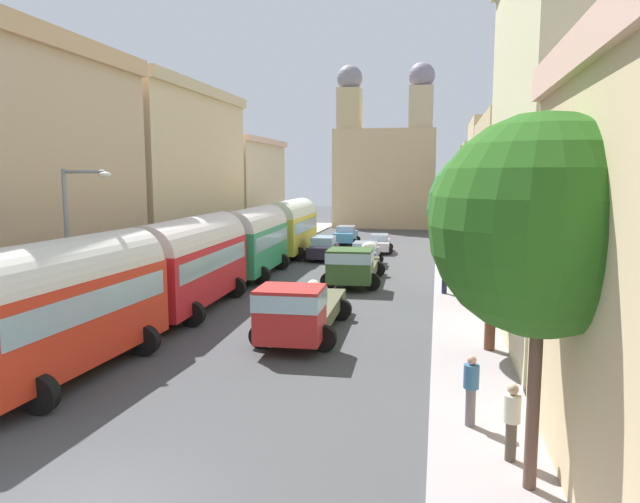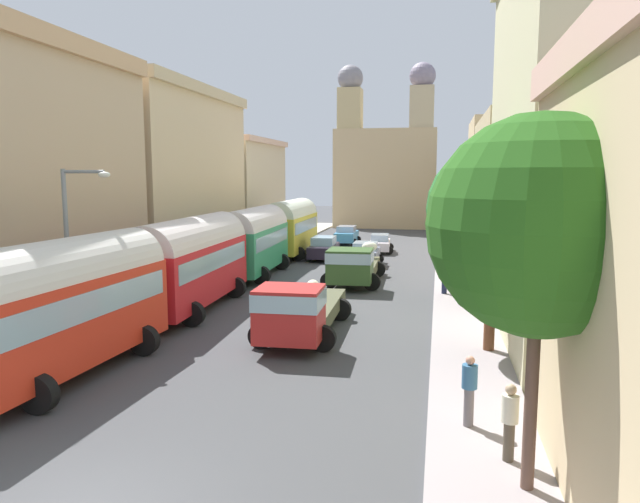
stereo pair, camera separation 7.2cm
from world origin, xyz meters
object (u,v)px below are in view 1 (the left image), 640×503
(parked_bus_3, at_px, (291,225))
(streetlamp_near, at_px, (74,240))
(car_3, at_px, (346,235))
(pedestrian_3, at_px, (462,261))
(parked_bus_2, at_px, (253,238))
(parked_bus_0, at_px, (64,301))
(pedestrian_1, at_px, (471,388))
(parked_bus_1, at_px, (191,259))
(pedestrian_0, at_px, (445,275))
(car_2, at_px, (323,248))
(pedestrian_2, at_px, (512,420))
(cargo_truck_1, at_px, (353,264))
(cargo_truck_0, at_px, (299,309))
(car_0, at_px, (365,254))
(car_1, at_px, (379,243))

(parked_bus_3, distance_m, streetlamp_near, 24.06)
(streetlamp_near, bearing_deg, car_3, 82.05)
(pedestrian_3, bearing_deg, car_3, 120.86)
(car_3, distance_m, streetlamp_near, 32.65)
(parked_bus_2, distance_m, car_3, 17.54)
(parked_bus_3, distance_m, car_3, 8.86)
(parked_bus_0, relative_size, car_3, 2.13)
(pedestrian_1, bearing_deg, parked_bus_1, 137.86)
(car_3, relative_size, pedestrian_0, 2.01)
(car_2, bearing_deg, pedestrian_3, -31.99)
(car_2, relative_size, pedestrian_1, 2.32)
(pedestrian_2, xyz_separation_m, streetlamp_near, (-13.91, 6.06, 2.72))
(parked_bus_3, height_order, cargo_truck_1, parked_bus_3)
(parked_bus_1, xyz_separation_m, cargo_truck_0, (5.84, -3.76, -1.14))
(parked_bus_1, bearing_deg, car_3, 83.77)
(parked_bus_2, relative_size, car_0, 2.24)
(streetlamp_near, bearing_deg, pedestrian_2, -23.53)
(parked_bus_3, relative_size, pedestrian_1, 4.60)
(parked_bus_2, xyz_separation_m, cargo_truck_0, (5.84, -12.76, -1.11))
(parked_bus_0, height_order, car_2, parked_bus_0)
(car_3, distance_m, pedestrian_0, 22.59)
(cargo_truck_0, height_order, car_0, cargo_truck_0)
(cargo_truck_1, distance_m, car_3, 19.30)
(parked_bus_0, distance_m, pedestrian_0, 18.07)
(cargo_truck_1, bearing_deg, pedestrian_3, 30.19)
(car_3, bearing_deg, pedestrian_1, -76.68)
(car_1, relative_size, pedestrian_2, 2.21)
(parked_bus_1, bearing_deg, cargo_truck_0, -32.75)
(cargo_truck_1, relative_size, car_0, 1.90)
(cargo_truck_0, xyz_separation_m, car_1, (0.45, 24.99, -0.43))
(parked_bus_0, distance_m, parked_bus_2, 18.00)
(cargo_truck_1, xyz_separation_m, pedestrian_0, (4.85, -2.03, -0.10))
(parked_bus_3, height_order, pedestrian_3, parked_bus_3)
(pedestrian_2, bearing_deg, pedestrian_0, 93.91)
(car_2, bearing_deg, parked_bus_3, 152.43)
(cargo_truck_0, height_order, pedestrian_1, cargo_truck_0)
(cargo_truck_0, bearing_deg, parked_bus_1, 147.25)
(cargo_truck_0, bearing_deg, parked_bus_2, 114.60)
(parked_bus_1, bearing_deg, car_0, 67.34)
(car_3, distance_m, pedestrian_1, 37.70)
(parked_bus_3, relative_size, cargo_truck_0, 1.13)
(parked_bus_1, relative_size, parked_bus_2, 1.10)
(car_3, distance_m, pedestrian_2, 39.40)
(pedestrian_3, bearing_deg, pedestrian_2, -89.71)
(car_1, height_order, pedestrian_2, pedestrian_2)
(parked_bus_1, bearing_deg, parked_bus_0, -90.00)
(car_2, bearing_deg, car_3, 89.36)
(pedestrian_3, bearing_deg, parked_bus_2, -172.09)
(pedestrian_1, bearing_deg, pedestrian_0, 91.65)
(parked_bus_1, relative_size, car_2, 2.16)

